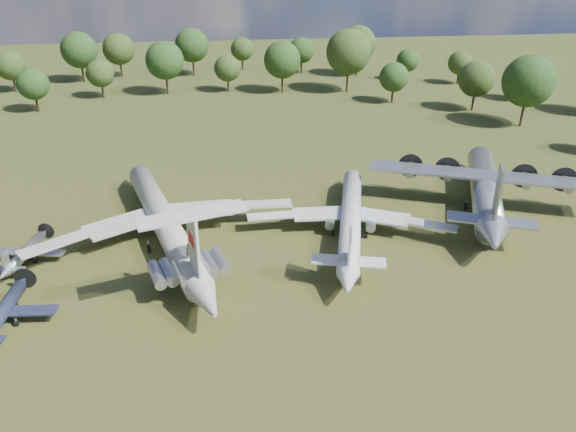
{
  "coord_description": "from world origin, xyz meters",
  "views": [
    {
      "loc": [
        3.68,
        -64.02,
        37.31
      ],
      "look_at": [
        10.54,
        -1.95,
        5.0
      ],
      "focal_mm": 35.0,
      "sensor_mm": 36.0,
      "label": 1
    }
  ],
  "objects_px": {
    "small_prop_west": "(3,316)",
    "il62_airliner": "(165,226)",
    "an12_transport": "(484,193)",
    "person_on_il62": "(188,251)",
    "small_prop_northwest": "(26,255)",
    "tu104_jet": "(350,221)"
  },
  "relations": [
    {
      "from": "il62_airliner",
      "to": "tu104_jet",
      "type": "xyz_separation_m",
      "value": [
        24.69,
        -0.6,
        -0.41
      ]
    },
    {
      "from": "an12_transport",
      "to": "person_on_il62",
      "type": "xyz_separation_m",
      "value": [
        -41.99,
        -17.06,
        3.01
      ]
    },
    {
      "from": "small_prop_northwest",
      "to": "an12_transport",
      "type": "bearing_deg",
      "value": 17.55
    },
    {
      "from": "small_prop_west",
      "to": "small_prop_northwest",
      "type": "distance_m",
      "value": 12.8
    },
    {
      "from": "an12_transport",
      "to": "small_prop_west",
      "type": "height_order",
      "value": "an12_transport"
    },
    {
      "from": "an12_transport",
      "to": "small_prop_west",
      "type": "bearing_deg",
      "value": -140.95
    },
    {
      "from": "tu104_jet",
      "to": "an12_transport",
      "type": "xyz_separation_m",
      "value": [
        21.16,
        5.47,
        0.64
      ]
    },
    {
      "from": "il62_airliner",
      "to": "small_prop_west",
      "type": "distance_m",
      "value": 22.28
    },
    {
      "from": "il62_airliner",
      "to": "tu104_jet",
      "type": "relative_size",
      "value": 1.24
    },
    {
      "from": "il62_airliner",
      "to": "an12_transport",
      "type": "relative_size",
      "value": 1.22
    },
    {
      "from": "tu104_jet",
      "to": "an12_transport",
      "type": "bearing_deg",
      "value": 27.71
    },
    {
      "from": "person_on_il62",
      "to": "tu104_jet",
      "type": "bearing_deg",
      "value": 171.75
    },
    {
      "from": "il62_airliner",
      "to": "person_on_il62",
      "type": "xyz_separation_m",
      "value": [
        3.86,
        -12.19,
        3.23
      ]
    },
    {
      "from": "an12_transport",
      "to": "small_prop_west",
      "type": "xyz_separation_m",
      "value": [
        -61.4,
        -20.77,
        -1.42
      ]
    },
    {
      "from": "tu104_jet",
      "to": "small_prop_west",
      "type": "bearing_deg",
      "value": -145.98
    },
    {
      "from": "an12_transport",
      "to": "small_prop_northwest",
      "type": "xyz_separation_m",
      "value": [
        -62.79,
        -8.05,
        -1.56
      ]
    },
    {
      "from": "small_prop_northwest",
      "to": "small_prop_west",
      "type": "bearing_deg",
      "value": -73.49
    },
    {
      "from": "il62_airliner",
      "to": "tu104_jet",
      "type": "height_order",
      "value": "il62_airliner"
    },
    {
      "from": "small_prop_west",
      "to": "il62_airliner",
      "type": "bearing_deg",
      "value": 49.29
    },
    {
      "from": "person_on_il62",
      "to": "small_prop_northwest",
      "type": "bearing_deg",
      "value": -60.75
    },
    {
      "from": "tu104_jet",
      "to": "an12_transport",
      "type": "distance_m",
      "value": 21.86
    },
    {
      "from": "small_prop_northwest",
      "to": "person_on_il62",
      "type": "distance_m",
      "value": 23.13
    }
  ]
}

